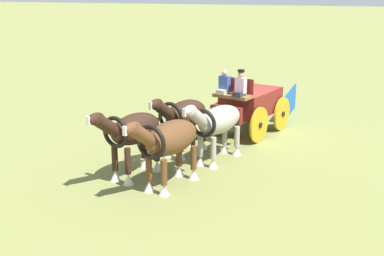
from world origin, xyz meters
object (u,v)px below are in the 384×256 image
(show_wagon, at_px, (249,104))
(draft_horse_lead_near, at_px, (169,141))
(draft_horse_rear_off, at_px, (184,116))
(draft_horse_rear_near, at_px, (217,122))
(draft_horse_lead_off, at_px, (132,132))

(show_wagon, bearing_deg, draft_horse_lead_near, -11.36)
(draft_horse_rear_off, bearing_deg, draft_horse_lead_near, 9.01)
(draft_horse_rear_off, distance_m, draft_horse_lead_near, 2.91)
(show_wagon, relative_size, draft_horse_rear_near, 1.77)
(draft_horse_rear_near, height_order, draft_horse_lead_off, draft_horse_lead_off)
(draft_horse_lead_off, bearing_deg, draft_horse_rear_off, 162.43)
(show_wagon, distance_m, draft_horse_lead_off, 6.03)
(draft_horse_rear_off, bearing_deg, draft_horse_lead_off, -17.57)
(show_wagon, bearing_deg, draft_horse_rear_near, -6.72)
(draft_horse_rear_off, relative_size, draft_horse_lead_off, 1.00)
(draft_horse_rear_off, bearing_deg, show_wagon, 151.54)
(show_wagon, xyz_separation_m, draft_horse_rear_off, (3.03, -1.64, 0.14))
(draft_horse_rear_off, xyz_separation_m, draft_horse_lead_near, (2.87, 0.46, 0.06))
(draft_horse_lead_near, height_order, draft_horse_lead_off, draft_horse_lead_off)
(draft_horse_rear_near, relative_size, draft_horse_rear_off, 1.06)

